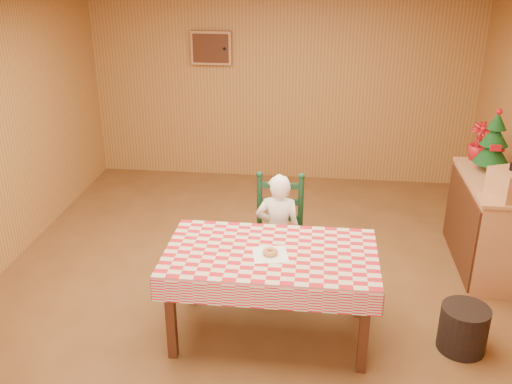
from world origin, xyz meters
TOP-DOWN VIEW (x-y plane):
  - ground at (0.00, 0.00)m, footprint 6.00×6.00m
  - cabin_walls at (-0.00, 0.53)m, footprint 5.10×6.05m
  - dining_table at (0.20, -0.53)m, footprint 1.66×0.96m
  - ladder_chair at (0.20, 0.26)m, footprint 0.44×0.40m
  - seated_child at (0.20, 0.20)m, footprint 0.41×0.27m
  - napkin at (0.20, -0.58)m, footprint 0.31×0.31m
  - donut at (0.20, -0.58)m, footprint 0.15×0.15m
  - shelf_unit at (2.19, 0.80)m, footprint 0.54×1.24m
  - crate at (2.20, 0.40)m, footprint 0.39×0.39m
  - christmas_tree at (2.20, 1.05)m, footprint 0.34×0.34m
  - flower_arrangement at (2.15, 1.35)m, footprint 0.24×0.24m
  - storage_bin at (1.72, -0.54)m, footprint 0.46×0.46m

SIDE VIEW (x-z plane):
  - ground at x=0.00m, z-range 0.00..0.00m
  - storage_bin at x=1.72m, z-range 0.00..0.38m
  - shelf_unit at x=2.19m, z-range 0.00..0.93m
  - ladder_chair at x=0.20m, z-range -0.04..1.04m
  - seated_child at x=0.20m, z-range 0.00..1.12m
  - dining_table at x=0.20m, z-range 0.30..1.07m
  - napkin at x=0.20m, z-range 0.77..0.77m
  - donut at x=0.20m, z-range 0.77..0.81m
  - crate at x=2.20m, z-range 0.93..1.18m
  - flower_arrangement at x=2.15m, z-range 0.93..1.32m
  - christmas_tree at x=2.20m, z-range 0.90..1.52m
  - cabin_walls at x=0.00m, z-range 0.50..3.15m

